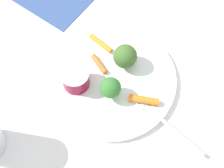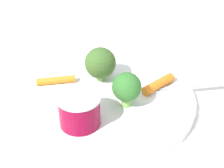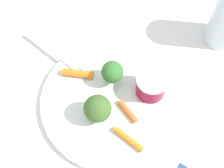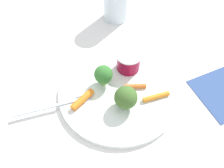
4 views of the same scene
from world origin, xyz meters
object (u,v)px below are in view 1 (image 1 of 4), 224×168
broccoli_floret_0 (111,88)px  carrot_stick_2 (99,64)px  plate (111,79)px  carrot_stick_0 (144,100)px  carrot_stick_1 (101,43)px  sauce_cup (76,78)px  fork (167,124)px  broccoli_floret_1 (125,56)px

broccoli_floret_0 → carrot_stick_2: bearing=158.5°
plate → carrot_stick_0: carrot_stick_0 is taller
carrot_stick_1 → carrot_stick_2: same height
broccoli_floret_0 → sauce_cup: bearing=-151.4°
sauce_cup → fork: 0.19m
broccoli_floret_1 → carrot_stick_0: 0.09m
carrot_stick_1 → fork: bearing=-5.4°
sauce_cup → broccoli_floret_0: broccoli_floret_0 is taller
plate → carrot_stick_1: bearing=154.6°
broccoli_floret_0 → carrot_stick_1: 0.12m
broccoli_floret_1 → fork: size_ratio=0.33×
carrot_stick_0 → carrot_stick_1: (-0.15, 0.02, -0.00)m
broccoli_floret_0 → fork: (0.11, 0.04, -0.03)m
broccoli_floret_0 → fork: 0.12m
carrot_stick_0 → broccoli_floret_0: bearing=-143.4°
carrot_stick_2 → fork: carrot_stick_2 is taller
sauce_cup → fork: size_ratio=0.34×
carrot_stick_0 → broccoli_floret_1: bearing=161.9°
carrot_stick_0 → fork: 0.06m
broccoli_floret_0 → broccoli_floret_1: size_ratio=0.95×
carrot_stick_0 → fork: size_ratio=0.36×
carrot_stick_2 → fork: size_ratio=0.29×
broccoli_floret_1 → sauce_cup: bearing=-106.3°
sauce_cup → broccoli_floret_1: 0.11m
carrot_stick_1 → plate: bearing=-25.4°
plate → broccoli_floret_0: bearing=-41.6°
sauce_cup → fork: (0.18, 0.07, -0.02)m
carrot_stick_2 → carrot_stick_0: bearing=6.2°
sauce_cup → carrot_stick_1: (-0.04, 0.09, -0.02)m
broccoli_floret_1 → carrot_stick_2: broccoli_floret_1 is taller
sauce_cup → broccoli_floret_1: bearing=73.7°
carrot_stick_1 → carrot_stick_2: bearing=-43.3°
plate → broccoli_floret_1: size_ratio=4.86×
plate → sauce_cup: sauce_cup is taller
sauce_cup → broccoli_floret_0: bearing=28.6°
sauce_cup → broccoli_floret_1: broccoli_floret_1 is taller
broccoli_floret_0 → fork: broccoli_floret_0 is taller
carrot_stick_0 → carrot_stick_2: (-0.12, -0.01, -0.00)m
broccoli_floret_0 → carrot_stick_0: size_ratio=0.88×
broccoli_floret_0 → carrot_stick_0: 0.07m
plate → fork: size_ratio=1.60×
sauce_cup → broccoli_floret_0: 0.07m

